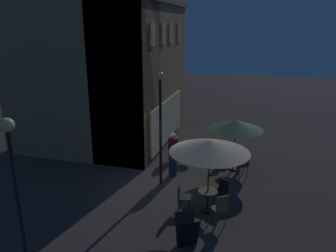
# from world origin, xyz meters

# --- Properties ---
(ground_plane) EXTENTS (60.00, 60.00, 0.00)m
(ground_plane) POSITION_xyz_m (0.00, 0.00, 0.00)
(ground_plane) COLOR #3B312F
(cafe_building) EXTENTS (7.57, 7.00, 7.83)m
(cafe_building) POSITION_xyz_m (3.62, 3.13, 3.91)
(cafe_building) COLOR #95744C
(cafe_building) RESTS_ON ground
(street_lamp_near_corner) EXTENTS (0.30, 0.30, 4.30)m
(street_lamp_near_corner) POSITION_xyz_m (0.09, -0.11, 2.87)
(street_lamp_near_corner) COLOR black
(street_lamp_near_corner) RESTS_ON ground
(street_lamp_down_street) EXTENTS (0.31, 0.31, 3.99)m
(street_lamp_down_street) POSITION_xyz_m (-5.39, 1.64, 2.76)
(street_lamp_down_street) COLOR black
(street_lamp_down_street) RESTS_ON ground
(menu_sandwich_board) EXTENTS (0.82, 0.79, 0.87)m
(menu_sandwich_board) POSITION_xyz_m (-3.27, -1.86, 0.45)
(menu_sandwich_board) COLOR black
(menu_sandwich_board) RESTS_ON ground
(cafe_table_0) EXTENTS (0.75, 0.75, 0.74)m
(cafe_table_0) POSITION_xyz_m (2.15, -2.70, 0.54)
(cafe_table_0) COLOR black
(cafe_table_0) RESTS_ON ground
(cafe_table_1) EXTENTS (0.63, 0.63, 0.75)m
(cafe_table_1) POSITION_xyz_m (-1.41, -2.14, 0.50)
(cafe_table_1) COLOR black
(cafe_table_1) RESTS_ON ground
(cafe_table_2) EXTENTS (0.72, 0.72, 0.76)m
(cafe_table_2) POSITION_xyz_m (2.89, -0.73, 0.55)
(cafe_table_2) COLOR black
(cafe_table_2) RESTS_ON ground
(patio_umbrella_0) EXTENTS (2.23, 2.23, 2.17)m
(patio_umbrella_0) POSITION_xyz_m (2.15, -2.70, 1.96)
(patio_umbrella_0) COLOR black
(patio_umbrella_0) RESTS_ON ground
(patio_umbrella_1) EXTENTS (2.51, 2.51, 2.47)m
(patio_umbrella_1) POSITION_xyz_m (-1.41, -2.14, 2.27)
(patio_umbrella_1) COLOR black
(patio_umbrella_1) RESTS_ON ground
(cafe_chair_0) EXTENTS (0.54, 0.54, 0.99)m
(cafe_chair_0) POSITION_xyz_m (1.48, -3.12, 0.59)
(cafe_chair_0) COLOR brown
(cafe_chair_0) RESTS_ON ground
(cafe_chair_1) EXTENTS (0.53, 0.53, 0.99)m
(cafe_chair_1) POSITION_xyz_m (2.84, -2.28, 0.59)
(cafe_chair_1) COLOR brown
(cafe_chair_1) RESTS_ON ground
(cafe_chair_2) EXTENTS (0.47, 0.47, 0.89)m
(cafe_chair_2) POSITION_xyz_m (-1.52, -1.31, 0.54)
(cafe_chair_2) COLOR black
(cafe_chair_2) RESTS_ON ground
(cafe_chair_3) EXTENTS (0.57, 0.57, 1.01)m
(cafe_chair_3) POSITION_xyz_m (-2.06, -2.62, 0.61)
(cafe_chair_3) COLOR brown
(cafe_chair_3) RESTS_ON ground
(cafe_chair_4) EXTENTS (0.55, 0.55, 0.87)m
(cafe_chair_4) POSITION_xyz_m (-0.75, -2.53, 0.53)
(cafe_chair_4) COLOR black
(cafe_chair_4) RESTS_ON ground
(cafe_chair_5) EXTENTS (0.50, 0.50, 0.95)m
(cafe_chair_5) POSITION_xyz_m (2.56, 0.09, 0.57)
(cafe_chair_5) COLOR #51391D
(cafe_chair_5) RESTS_ON ground
(patron_seated_0) EXTENTS (0.55, 0.50, 1.26)m
(patron_seated_0) POSITION_xyz_m (1.60, -3.04, 0.72)
(patron_seated_0) COLOR #5E376A
(patron_seated_0) RESTS_ON ground
(patron_seated_1) EXTENTS (0.48, 0.55, 1.22)m
(patron_seated_1) POSITION_xyz_m (2.62, -0.04, 0.69)
(patron_seated_1) COLOR #826A55
(patron_seated_1) RESTS_ON ground
(patron_standing_2) EXTENTS (0.37, 0.37, 1.82)m
(patron_standing_2) POSITION_xyz_m (0.90, -0.37, 0.91)
(patron_standing_2) COLOR #1F294D
(patron_standing_2) RESTS_ON ground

